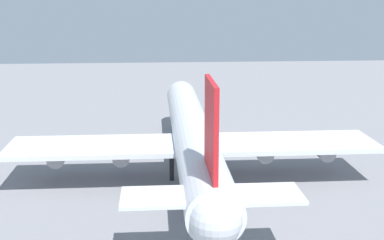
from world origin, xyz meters
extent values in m
plane|color=gray|center=(0.00, 0.00, 0.00)|extent=(275.83, 275.83, 0.00)
cylinder|color=silver|center=(0.00, 0.00, 6.48)|extent=(63.43, 6.04, 6.04)
sphere|color=silver|center=(31.72, 0.00, 6.48)|extent=(5.92, 5.92, 5.92)
sphere|color=silver|center=(-31.72, 0.00, 6.48)|extent=(5.13, 5.13, 5.13)
cube|color=red|center=(-26.64, 0.00, 14.33)|extent=(8.88, 0.50, 9.66)
cube|color=silver|center=(-27.91, -4.83, 7.38)|extent=(5.71, 9.06, 0.36)
cube|color=silver|center=(-27.91, 4.83, 7.38)|extent=(5.71, 9.06, 0.36)
cube|color=silver|center=(-3.17, -14.70, 5.57)|extent=(10.78, 25.77, 0.70)
cube|color=silver|center=(-3.17, 14.70, 5.57)|extent=(10.78, 25.77, 0.70)
cylinder|color=gray|center=(-2.17, -10.83, 3.96)|extent=(4.83, 2.54, 2.54)
cylinder|color=gray|center=(-2.17, -20.36, 3.96)|extent=(4.83, 2.54, 2.54)
cylinder|color=gray|center=(-2.17, 10.83, 3.96)|extent=(4.83, 2.54, 2.54)
cylinder|color=gray|center=(-2.17, 20.36, 3.96)|extent=(4.83, 2.54, 2.54)
cylinder|color=black|center=(20.30, 0.00, 1.73)|extent=(0.70, 0.70, 3.46)
cylinder|color=black|center=(-3.17, -3.32, 1.73)|extent=(0.70, 0.70, 3.46)
cylinder|color=black|center=(-3.17, 3.32, 1.73)|extent=(0.70, 0.70, 3.46)
cone|color=orange|center=(31.03, -2.56, 0.31)|extent=(0.44, 0.44, 0.63)
camera|label=1|loc=(-77.00, 5.68, 27.44)|focal=48.03mm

